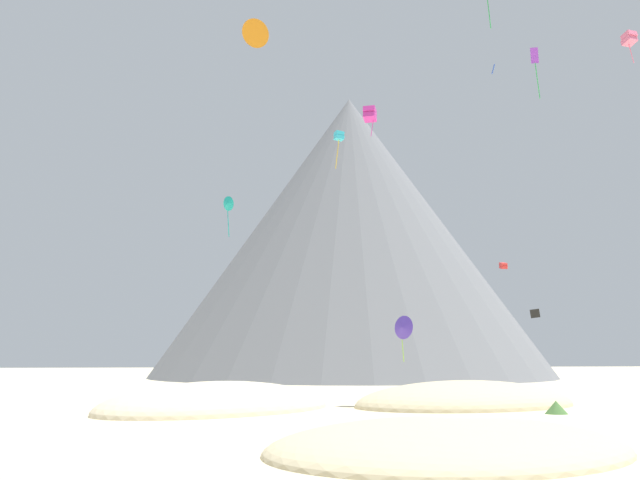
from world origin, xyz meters
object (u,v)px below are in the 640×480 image
object	(u,v)px
kite_violet_high	(535,62)
kite_red_mid	(503,266)
bush_near_right	(556,407)
kite_black_low	(535,313)
kite_blue_high	(493,69)
bush_far_left	(472,399)
kite_teal_mid	(228,204)
kite_orange_high	(255,34)
kite_indigo_low	(403,327)
kite_rainbow_high	(629,39)
kite_cyan_mid	(339,137)
rock_massif	(350,238)
kite_magenta_high	(370,114)

from	to	relation	value
kite_violet_high	kite_red_mid	xyz separation A→B (m)	(9.04, 32.87, -15.25)
bush_near_right	kite_black_low	xyz separation A→B (m)	(13.45, 33.31, 8.49)
kite_blue_high	kite_black_low	bearing A→B (deg)	-168.92
bush_near_right	bush_far_left	size ratio (longest dim) A/B	0.62
kite_red_mid	kite_violet_high	bearing A→B (deg)	72.93
bush_near_right	bush_far_left	world-z (taller)	bush_far_left
bush_far_left	kite_teal_mid	size ratio (longest dim) A/B	0.62
bush_far_left	kite_orange_high	distance (m)	35.47
kite_violet_high	kite_indigo_low	distance (m)	29.26
bush_near_right	kite_violet_high	xyz separation A→B (m)	(5.35, 12.23, 30.94)
kite_indigo_low	kite_black_low	distance (m)	20.50
kite_rainbow_high	kite_indigo_low	size ratio (longest dim) A/B	0.66
kite_orange_high	kite_teal_mid	size ratio (longest dim) A/B	0.61
kite_violet_high	kite_cyan_mid	bearing A→B (deg)	-153.71
kite_cyan_mid	kite_rainbow_high	bearing A→B (deg)	-113.62
bush_near_right	kite_cyan_mid	world-z (taller)	kite_cyan_mid
rock_massif	kite_blue_high	bearing A→B (deg)	-82.34
kite_indigo_low	kite_blue_high	world-z (taller)	kite_blue_high
bush_far_left	kite_magenta_high	size ratio (longest dim) A/B	0.74
bush_far_left	rock_massif	distance (m)	77.64
kite_rainbow_high	kite_magenta_high	size ratio (longest dim) A/B	0.89
bush_near_right	kite_indigo_low	bearing A→B (deg)	101.38
kite_red_mid	bush_far_left	bearing A→B (deg)	62.55
rock_massif	kite_blue_high	world-z (taller)	rock_massif
bush_far_left	kite_indigo_low	distance (m)	16.65
kite_teal_mid	kite_magenta_high	bearing A→B (deg)	70.82
kite_black_low	bush_far_left	bearing A→B (deg)	123.91
bush_near_right	kite_cyan_mid	size ratio (longest dim) A/B	0.43
kite_orange_high	rock_massif	bearing A→B (deg)	-128.20
kite_indigo_low	kite_teal_mid	world-z (taller)	kite_teal_mid
bush_far_left	kite_teal_mid	bearing A→B (deg)	146.71
bush_far_left	rock_massif	world-z (taller)	rock_massif
rock_massif	kite_red_mid	bearing A→B (deg)	-68.25
kite_blue_high	kite_magenta_high	size ratio (longest dim) A/B	0.33
kite_violet_high	kite_black_low	world-z (taller)	kite_violet_high
kite_blue_high	kite_cyan_mid	world-z (taller)	kite_blue_high
kite_rainbow_high	kite_black_low	world-z (taller)	kite_rainbow_high
bush_near_right	kite_violet_high	distance (m)	33.69
bush_near_right	kite_black_low	distance (m)	36.92
bush_near_right	bush_far_left	xyz separation A→B (m)	(-2.93, 9.20, 0.05)
kite_black_low	rock_massif	bearing A→B (deg)	-6.04
bush_near_right	kite_cyan_mid	distance (m)	32.46
bush_far_left	rock_massif	bearing A→B (deg)	88.15
kite_indigo_low	kite_black_low	xyz separation A→B (m)	(18.37, 8.86, 2.07)
kite_red_mid	kite_magenta_high	bearing A→B (deg)	33.85
kite_teal_mid	kite_black_low	world-z (taller)	kite_teal_mid
kite_magenta_high	kite_cyan_mid	distance (m)	15.32
rock_massif	bush_near_right	bearing A→B (deg)	-89.61
kite_indigo_low	kite_teal_mid	bearing A→B (deg)	-120.82
bush_far_left	kite_orange_high	world-z (taller)	kite_orange_high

